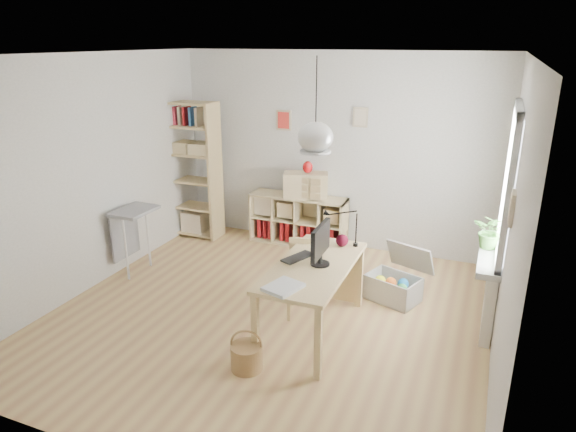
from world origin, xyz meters
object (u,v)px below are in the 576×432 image
at_px(chair, 306,273).
at_px(storage_chest, 396,283).
at_px(desk, 313,273).
at_px(tall_bookshelf, 192,165).
at_px(drawer_chest, 306,185).
at_px(monitor, 320,243).
at_px(cube_shelf, 298,223).

bearing_deg(chair, storage_chest, 21.69).
distance_m(desk, tall_bookshelf, 3.27).
bearing_deg(drawer_chest, storage_chest, -54.56).
bearing_deg(monitor, cube_shelf, 115.19).
distance_m(cube_shelf, tall_bookshelf, 1.77).
height_order(storage_chest, monitor, monitor).
bearing_deg(chair, monitor, -69.01).
relative_size(cube_shelf, monitor, 2.96).
bearing_deg(tall_bookshelf, cube_shelf, 10.19).
bearing_deg(storage_chest, drawer_chest, 163.37).
bearing_deg(storage_chest, cube_shelf, 164.65).
xyz_separation_m(desk, tall_bookshelf, (-2.59, 1.95, 0.43)).
relative_size(desk, tall_bookshelf, 0.75).
bearing_deg(storage_chest, tall_bookshelf, -175.59).
distance_m(desk, chair, 0.47).
relative_size(desk, storage_chest, 1.89).
relative_size(desk, drawer_chest, 2.45).
xyz_separation_m(cube_shelf, storage_chest, (1.67, -1.19, -0.10)).
height_order(monitor, drawer_chest, monitor).
relative_size(tall_bookshelf, monitor, 4.24).
bearing_deg(drawer_chest, chair, -87.22).
relative_size(cube_shelf, tall_bookshelf, 0.70).
xyz_separation_m(tall_bookshelf, storage_chest, (3.23, -0.91, -0.89)).
distance_m(desk, storage_chest, 1.31).
xyz_separation_m(desk, drawer_chest, (-0.89, 2.19, 0.24)).
bearing_deg(cube_shelf, desk, -65.39).
height_order(cube_shelf, tall_bookshelf, tall_bookshelf).
height_order(desk, storage_chest, desk).
height_order(desk, cube_shelf, desk).
xyz_separation_m(storage_chest, drawer_chest, (-1.54, 1.15, 0.70)).
relative_size(tall_bookshelf, storage_chest, 2.52).
height_order(desk, monitor, monitor).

